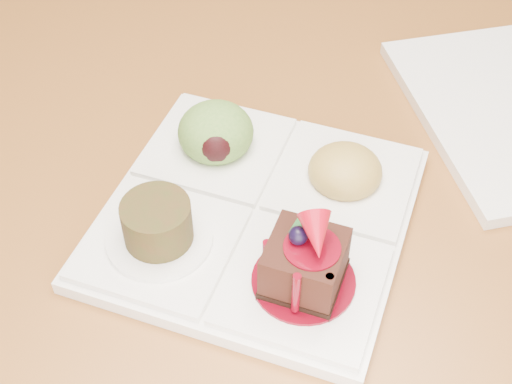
{
  "coord_description": "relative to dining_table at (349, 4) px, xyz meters",
  "views": [
    {
      "loc": [
        -0.17,
        -0.79,
        1.18
      ],
      "look_at": [
        -0.15,
        -0.42,
        0.79
      ],
      "focal_mm": 50.0,
      "sensor_mm": 36.0,
      "label": 1
    }
  ],
  "objects": [
    {
      "name": "ground",
      "position": [
        0.0,
        0.0,
        -0.68
      ],
      "size": [
        6.0,
        6.0,
        0.0
      ],
      "primitive_type": "plane",
      "color": "brown"
    },
    {
      "name": "dining_table",
      "position": [
        0.0,
        0.0,
        0.0
      ],
      "size": [
        1.0,
        1.8,
        0.75
      ],
      "color": "brown",
      "rests_on": "ground"
    },
    {
      "name": "sampler_plate",
      "position": [
        -0.15,
        -0.42,
        0.09
      ],
      "size": [
        0.3,
        0.3,
        0.09
      ],
      "rotation": [
        0.0,
        0.0,
        -0.41
      ],
      "color": "white",
      "rests_on": "dining_table"
    }
  ]
}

